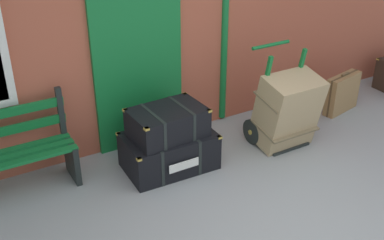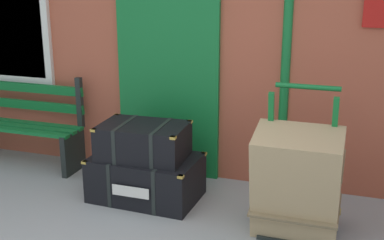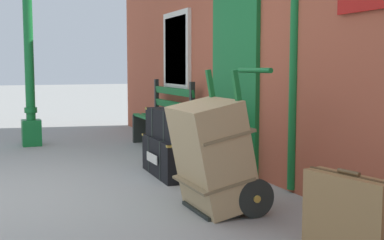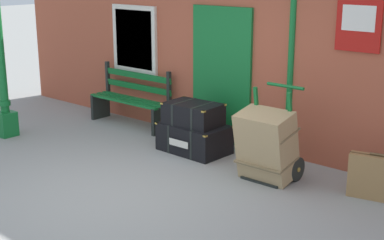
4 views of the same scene
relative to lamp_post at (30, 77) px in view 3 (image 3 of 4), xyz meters
name	(u,v)px [view 3 (image 3 of 4)]	position (x,y,z in m)	size (l,w,h in m)	color
ground_plane	(20,196)	(3.15, -0.37, -1.06)	(60.00, 60.00, 0.00)	gray
brick_facade	(262,31)	(3.13, 2.22, 0.54)	(10.40, 0.35, 3.20)	#AD5138
lamp_post	(30,77)	(0.00, 0.00, 0.00)	(0.28, 0.28, 2.80)	#146B2D
platform_bench	(164,119)	(1.06, 1.78, -0.61)	(1.60, 0.43, 1.01)	#146B2D
steamer_trunk_base	(181,156)	(2.84, 1.38, -0.84)	(1.03, 0.69, 0.43)	black
steamer_trunk_middle	(180,123)	(2.82, 1.37, -0.47)	(0.83, 0.58, 0.33)	black
porters_trolley	(230,177)	(4.29, 1.27, -0.78)	(0.71, 0.58, 1.20)	black
large_brown_trunk	(212,155)	(4.29, 1.10, -0.58)	(0.70, 0.61, 0.95)	tan
suitcase_slate	(347,217)	(5.59, 1.44, -0.79)	(0.63, 0.28, 0.58)	olive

